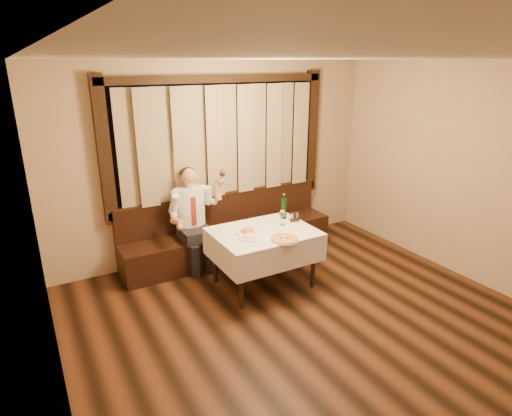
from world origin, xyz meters
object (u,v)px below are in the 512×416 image
dining_table (264,238)px  pizza (285,239)px  cruet_caddy (295,218)px  banquette (229,236)px  pasta_cream (250,235)px  pasta_red (248,230)px  seated_man (193,211)px  green_bottle (284,208)px

dining_table → pizza: pizza is taller
cruet_caddy → dining_table: bearing=-163.3°
banquette → pasta_cream: size_ratio=11.54×
pasta_red → pasta_cream: bearing=-108.3°
pizza → cruet_caddy: cruet_caddy is taller
pasta_cream → pizza: bearing=-39.2°
pizza → cruet_caddy: 0.67m
pizza → seated_man: seated_man is taller
cruet_caddy → seated_man: seated_man is taller
pasta_red → pizza: bearing=-56.7°
pasta_red → pasta_cream: pasta_red is taller
dining_table → seated_man: seated_man is taller
pasta_cream → green_bottle: size_ratio=0.79×
dining_table → pasta_red: 0.26m
banquette → seated_man: (-0.58, -0.09, 0.52)m
banquette → pizza: bearing=-87.4°
cruet_caddy → seated_man: 1.39m
pasta_cream → seated_man: seated_man is taller
pasta_red → cruet_caddy: bearing=4.2°
pasta_cream → green_bottle: (0.72, 0.37, 0.11)m
banquette → green_bottle: 1.07m
banquette → pizza: 1.48m
pasta_cream → green_bottle: green_bottle is taller
pasta_cream → green_bottle: 0.82m
seated_man → pizza: bearing=-63.9°
banquette → cruet_caddy: size_ratio=24.97×
green_bottle → seated_man: 1.24m
dining_table → pizza: bearing=-80.5°
pizza → seated_man: size_ratio=0.24×
banquette → pizza: banquette is taller
dining_table → cruet_caddy: 0.56m
pasta_red → banquette: bearing=77.9°
pasta_cream → cruet_caddy: 0.82m
banquette → pizza: (0.06, -1.40, 0.46)m
pasta_red → pasta_cream: (-0.05, -0.15, -0.00)m
pasta_red → cruet_caddy: size_ratio=2.22×
dining_table → green_bottle: green_bottle is taller
pasta_red → cruet_caddy: (0.74, 0.05, 0.01)m
pasta_red → green_bottle: 0.71m
dining_table → pasta_red: size_ratio=4.46×
cruet_caddy → green_bottle: bearing=120.3°
green_bottle → seated_man: bearing=146.9°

